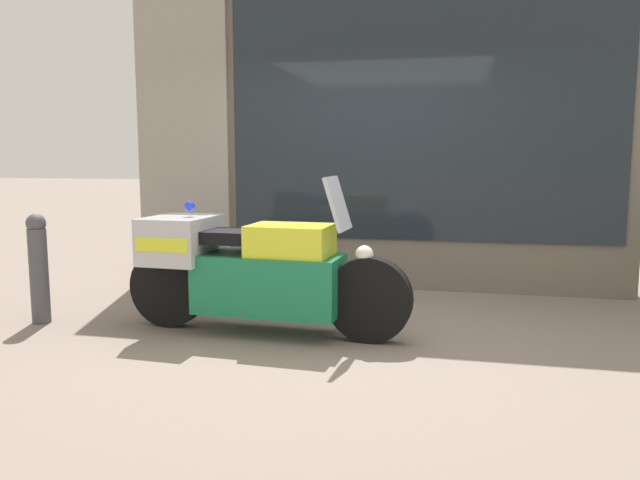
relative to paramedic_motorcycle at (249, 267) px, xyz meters
name	(u,v)px	position (x,y,z in m)	size (l,w,h in m)	color
ground_plane	(338,333)	(0.71, 0.13, -0.54)	(60.00, 60.00, 0.00)	gray
shop_building	(335,113)	(0.27, 2.12, 1.36)	(5.39, 0.55, 3.79)	#6B6056
window_display	(416,242)	(1.18, 2.16, -0.05)	(3.85, 0.30, 2.08)	slate
paramedic_motorcycle	(249,267)	(0.00, 0.00, 0.00)	(2.39, 0.68, 1.28)	black
street_bollard	(39,267)	(-1.86, -0.12, -0.05)	(0.16, 0.16, 0.95)	#47474C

